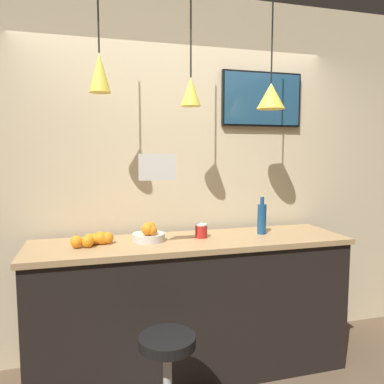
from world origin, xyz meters
name	(u,v)px	position (x,y,z in m)	size (l,w,h in m)	color
back_wall	(178,177)	(0.00, 1.12, 1.45)	(8.00, 0.06, 2.90)	beige
service_counter	(192,306)	(0.00, 0.70, 0.51)	(2.32, 0.62, 1.01)	black
bar_stool	(167,378)	(-0.32, 0.06, 0.39)	(0.42, 0.42, 0.63)	#B7B7BC
fruit_bowl	(149,234)	(-0.31, 0.73, 1.07)	(0.23, 0.23, 0.14)	beige
orange_pile	(95,239)	(-0.68, 0.74, 1.05)	(0.29, 0.21, 0.08)	orange
juice_bottle	(262,218)	(0.58, 0.75, 1.14)	(0.07, 0.07, 0.29)	navy
spread_jar	(201,231)	(0.08, 0.75, 1.07)	(0.09, 0.09, 0.10)	red
pendant_lamp_left	(100,72)	(-0.63, 0.74, 2.18)	(0.14, 0.14, 0.76)	black
pendant_lamp_middle	(191,91)	(0.00, 0.74, 2.08)	(0.14, 0.14, 0.83)	black
pendant_lamp_right	(271,96)	(0.63, 0.74, 2.08)	(0.21, 0.21, 0.83)	black
mounted_tv	(262,99)	(0.71, 1.07, 2.10)	(0.71, 0.04, 0.45)	black
hanging_menu_board	(157,167)	(-0.29, 0.48, 1.56)	(0.24, 0.01, 0.17)	white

